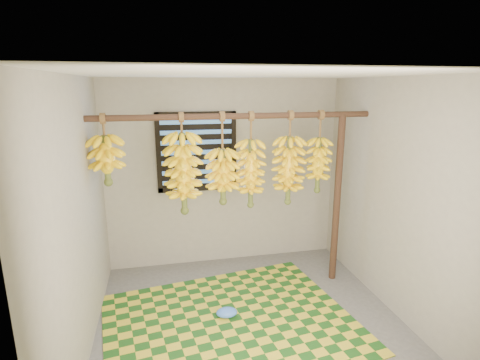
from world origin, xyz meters
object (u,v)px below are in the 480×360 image
object	(u,v)px
woven_mat	(230,323)
banana_bunch_a	(106,160)
banana_bunch_b	(183,174)
banana_bunch_c	(223,176)
banana_bunch_d	(251,173)
banana_bunch_e	(289,170)
plastic_bag	(227,312)
banana_bunch_f	(318,165)
support_post	(337,200)

from	to	relation	value
woven_mat	banana_bunch_a	size ratio (longest dim) A/B	3.40
woven_mat	banana_bunch_b	distance (m)	1.59
woven_mat	banana_bunch_c	distance (m)	1.50
banana_bunch_a	banana_bunch_d	world-z (taller)	same
banana_bunch_d	banana_bunch_e	xyz separation A→B (m)	(0.44, 0.00, 0.01)
banana_bunch_e	banana_bunch_c	bearing A→B (deg)	180.00
banana_bunch_a	banana_bunch_b	distance (m)	0.77
plastic_bag	banana_bunch_d	distance (m)	1.47
banana_bunch_f	banana_bunch_e	bearing A→B (deg)	180.00
plastic_bag	banana_bunch_a	size ratio (longest dim) A/B	0.31
banana_bunch_a	banana_bunch_f	size ratio (longest dim) A/B	0.76
banana_bunch_a	banana_bunch_d	size ratio (longest dim) A/B	0.67
banana_bunch_b	support_post	bearing A→B (deg)	-0.00
plastic_bag	banana_bunch_f	distance (m)	1.88
banana_bunch_b	banana_bunch_d	xyz separation A→B (m)	(0.73, -0.00, -0.03)
banana_bunch_b	banana_bunch_c	distance (m)	0.42
banana_bunch_c	banana_bunch_e	world-z (taller)	same
plastic_bag	banana_bunch_c	size ratio (longest dim) A/B	0.22
banana_bunch_f	banana_bunch_c	bearing A→B (deg)	180.00
support_post	plastic_bag	xyz separation A→B (m)	(-1.42, -0.53, -0.95)
woven_mat	banana_bunch_a	distance (m)	2.04
banana_bunch_e	woven_mat	bearing A→B (deg)	-141.45
banana_bunch_d	banana_bunch_f	bearing A→B (deg)	0.00
plastic_bag	banana_bunch_c	distance (m)	1.41
banana_bunch_b	banana_bunch_e	bearing A→B (deg)	-0.00
woven_mat	plastic_bag	distance (m)	0.12
support_post	banana_bunch_c	bearing A→B (deg)	180.00
support_post	banana_bunch_a	size ratio (longest dim) A/B	2.83
banana_bunch_a	banana_bunch_c	size ratio (longest dim) A/B	0.72
banana_bunch_b	banana_bunch_e	xyz separation A→B (m)	(1.17, -0.00, -0.02)
plastic_bag	banana_bunch_d	size ratio (longest dim) A/B	0.21
banana_bunch_f	banana_bunch_a	bearing A→B (deg)	180.00
plastic_bag	banana_bunch_b	size ratio (longest dim) A/B	0.21
banana_bunch_c	plastic_bag	bearing A→B (deg)	-97.05
woven_mat	banana_bunch_d	xyz separation A→B (m)	(0.36, 0.63, 1.37)
woven_mat	banana_bunch_d	world-z (taller)	banana_bunch_d
banana_bunch_f	support_post	bearing A→B (deg)	0.00
banana_bunch_b	banana_bunch_f	distance (m)	1.52
banana_bunch_d	banana_bunch_f	world-z (taller)	same
banana_bunch_d	banana_bunch_e	distance (m)	0.44
plastic_bag	banana_bunch_e	size ratio (longest dim) A/B	0.21
banana_bunch_a	banana_bunch_e	distance (m)	1.93
banana_bunch_e	banana_bunch_d	bearing A→B (deg)	180.00
banana_bunch_b	banana_bunch_d	size ratio (longest dim) A/B	1.02
banana_bunch_c	banana_bunch_d	world-z (taller)	same
banana_bunch_e	banana_bunch_f	xyz separation A→B (m)	(0.35, 0.00, 0.05)
banana_bunch_b	banana_bunch_e	world-z (taller)	same
banana_bunch_a	banana_bunch_f	xyz separation A→B (m)	(2.27, -0.00, -0.15)
woven_mat	banana_bunch_b	world-z (taller)	banana_bunch_b
woven_mat	banana_bunch_d	size ratio (longest dim) A/B	2.29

